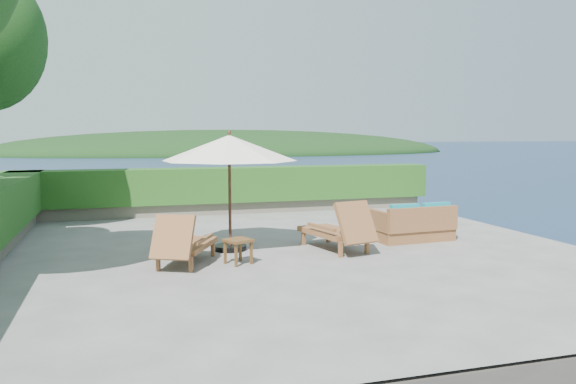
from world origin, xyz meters
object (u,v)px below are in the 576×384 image
object	(u,v)px
lounge_left	(184,243)
side_table	(238,243)
wicker_loveseat	(414,226)
patio_umbrella	(229,149)
lounge_right	(339,229)

from	to	relation	value
lounge_left	side_table	world-z (taller)	lounge_left
lounge_left	wicker_loveseat	bearing A→B (deg)	35.99
wicker_loveseat	side_table	bearing A→B (deg)	-169.57
lounge_left	side_table	xyz separation A→B (m)	(0.95, -0.18, -0.03)
patio_umbrella	side_table	bearing A→B (deg)	-94.23
lounge_left	wicker_loveseat	size ratio (longest dim) A/B	1.01
patio_umbrella	lounge_left	distance (m)	2.21
side_table	wicker_loveseat	bearing A→B (deg)	14.71
patio_umbrella	lounge_left	size ratio (longest dim) A/B	1.86
lounge_right	side_table	bearing A→B (deg)	-178.96
patio_umbrella	wicker_loveseat	xyz separation A→B (m)	(4.06, -0.15, -1.71)
lounge_left	side_table	bearing A→B (deg)	14.95
lounge_left	wicker_loveseat	world-z (taller)	lounge_left
patio_umbrella	side_table	world-z (taller)	patio_umbrella
lounge_left	lounge_right	bearing A→B (deg)	32.59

